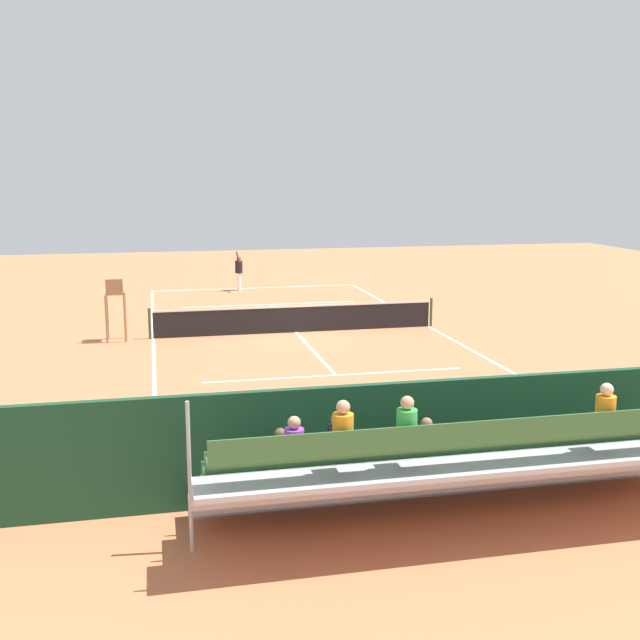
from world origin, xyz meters
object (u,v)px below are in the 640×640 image
(bleacher_stand, at_px, (460,465))
(tennis_player, at_px, (239,270))
(tennis_net, at_px, (296,319))
(tennis_racket, at_px, (233,293))
(equipment_bag, at_px, (401,467))
(umpire_chair, at_px, (115,303))
(tennis_ball_near, at_px, (218,304))
(courtside_bench, at_px, (503,437))

(bleacher_stand, distance_m, tennis_player, 25.75)
(tennis_net, distance_m, tennis_racket, 9.75)
(bleacher_stand, xyz_separation_m, equipment_bag, (0.32, -1.97, -0.77))
(umpire_chair, bearing_deg, tennis_racket, -116.93)
(tennis_ball_near, bearing_deg, tennis_racket, -107.19)
(tennis_player, bearing_deg, courtside_bench, 95.96)
(umpire_chair, xyz_separation_m, courtside_bench, (-7.81, 13.15, -0.76))
(bleacher_stand, bearing_deg, tennis_net, -90.69)
(courtside_bench, bearing_deg, umpire_chair, -59.32)
(tennis_net, xyz_separation_m, tennis_racket, (1.23, -9.66, -0.49))
(umpire_chair, bearing_deg, equipment_bag, 113.22)
(bleacher_stand, height_order, equipment_bag, bleacher_stand)
(umpire_chair, bearing_deg, tennis_net, -178.92)
(courtside_bench, bearing_deg, equipment_bag, 3.49)
(courtside_bench, bearing_deg, tennis_net, -83.10)
(umpire_chair, height_order, tennis_ball_near, umpire_chair)
(bleacher_stand, bearing_deg, tennis_ball_near, -84.74)
(tennis_net, height_order, bleacher_stand, bleacher_stand)
(umpire_chair, height_order, courtside_bench, umpire_chair)
(bleacher_stand, relative_size, umpire_chair, 4.23)
(umpire_chair, bearing_deg, tennis_ball_near, -121.02)
(umpire_chair, xyz_separation_m, tennis_ball_near, (-4.00, -6.65, -1.28))
(courtside_bench, bearing_deg, bleacher_stand, 49.55)
(equipment_bag, bearing_deg, tennis_player, -89.13)
(courtside_bench, relative_size, tennis_racket, 3.48)
(umpire_chair, xyz_separation_m, tennis_player, (-5.34, -10.48, -0.30))
(bleacher_stand, bearing_deg, equipment_bag, -80.92)
(tennis_net, xyz_separation_m, tennis_player, (0.86, -10.36, 0.51))
(bleacher_stand, relative_size, equipment_bag, 10.07)
(tennis_player, xyz_separation_m, tennis_racket, (0.37, 0.71, -1.00))
(tennis_player, relative_size, tennis_ball_near, 29.18)
(bleacher_stand, distance_m, courtside_bench, 2.79)
(equipment_bag, distance_m, tennis_racket, 23.07)
(equipment_bag, bearing_deg, tennis_ball_near, -85.13)
(courtside_bench, height_order, tennis_racket, courtside_bench)
(umpire_chair, bearing_deg, tennis_player, -116.99)
(tennis_net, xyz_separation_m, umpire_chair, (6.20, 0.12, 0.81))
(bleacher_stand, bearing_deg, umpire_chair, -68.48)
(tennis_net, relative_size, bleacher_stand, 1.14)
(tennis_net, height_order, tennis_ball_near, tennis_net)
(umpire_chair, xyz_separation_m, equipment_bag, (-5.70, 13.28, -1.13))
(bleacher_stand, relative_size, tennis_player, 4.70)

